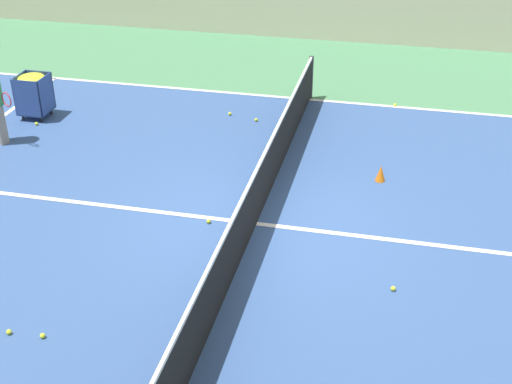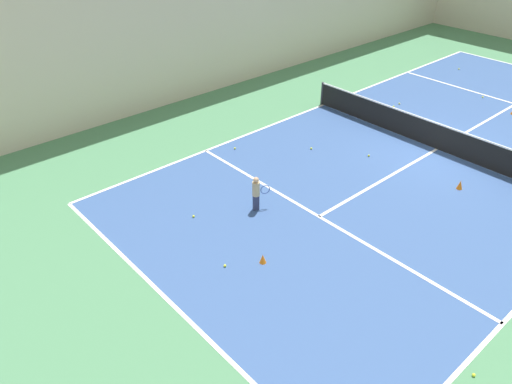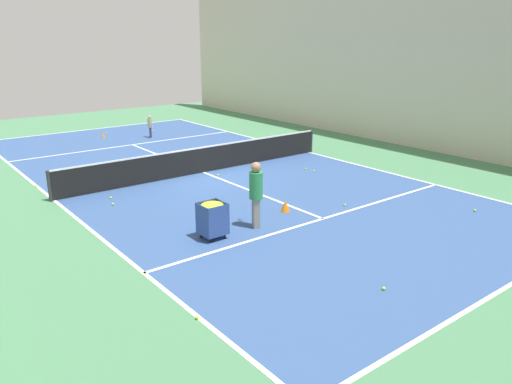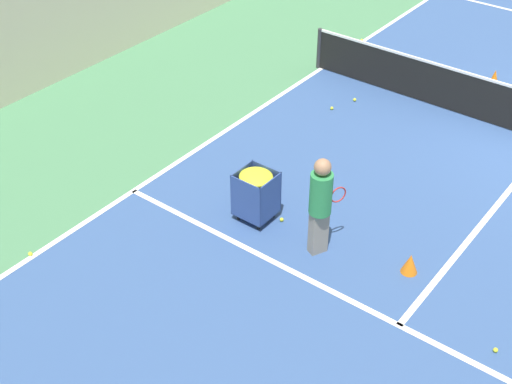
# 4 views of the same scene
# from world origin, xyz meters

# --- Properties ---
(ground_plane) EXTENTS (34.88, 34.88, 0.00)m
(ground_plane) POSITION_xyz_m (0.00, 0.00, 0.00)
(ground_plane) COLOR #477F56
(court_playing_area) EXTENTS (10.61, 22.18, 0.00)m
(court_playing_area) POSITION_xyz_m (0.00, 0.00, 0.00)
(court_playing_area) COLOR #335189
(court_playing_area) RESTS_ON ground
(line_baseline_near) EXTENTS (10.61, 0.10, 0.00)m
(line_baseline_near) POSITION_xyz_m (0.00, -11.09, 0.01)
(line_baseline_near) COLOR white
(line_baseline_near) RESTS_ON ground
(line_sideline_left) EXTENTS (0.10, 22.18, 0.00)m
(line_sideline_left) POSITION_xyz_m (-5.30, 0.00, 0.01)
(line_sideline_left) COLOR white
(line_sideline_left) RESTS_ON ground
(line_service_near) EXTENTS (10.61, 0.10, 0.00)m
(line_service_near) POSITION_xyz_m (0.00, -6.10, 0.01)
(line_service_near) COLOR white
(line_service_near) RESTS_ON ground
(line_centre_service) EXTENTS (0.10, 12.20, 0.00)m
(line_centre_service) POSITION_xyz_m (0.00, 0.00, 0.01)
(line_centre_service) COLOR white
(line_centre_service) RESTS_ON ground
(tennis_net) EXTENTS (10.91, 0.10, 0.96)m
(tennis_net) POSITION_xyz_m (0.00, 0.00, 0.50)
(tennis_net) COLOR #2D2D33
(tennis_net) RESTS_ON ground
(player_near_baseline) EXTENTS (0.29, 0.56, 1.07)m
(player_near_baseline) POSITION_xyz_m (-1.45, -7.16, 0.61)
(player_near_baseline) COLOR #2D3351
(player_near_baseline) RESTS_ON ground
(training_cone_0) EXTENTS (0.17, 0.17, 0.25)m
(training_cone_0) POSITION_xyz_m (0.40, -8.61, 0.13)
(training_cone_0) COLOR orange
(training_cone_0) RESTS_ON ground
(training_cone_2) EXTENTS (0.17, 0.17, 0.29)m
(training_cone_2) POSITION_xyz_m (1.86, -1.79, 0.15)
(training_cone_2) COLOR orange
(training_cone_2) RESTS_ON ground
(tennis_ball_0) EXTENTS (0.07, 0.07, 0.07)m
(tennis_ball_0) POSITION_xyz_m (-0.15, 0.73, 0.04)
(tennis_ball_0) COLOR yellow
(tennis_ball_0) RESTS_ON ground
(tennis_ball_2) EXTENTS (0.07, 0.07, 0.07)m
(tennis_ball_2) POSITION_xyz_m (-2.33, -8.76, 0.04)
(tennis_ball_2) COLOR yellow
(tennis_ball_2) RESTS_ON ground
(tennis_ball_3) EXTENTS (0.07, 0.07, 0.07)m
(tennis_ball_3) POSITION_xyz_m (-3.23, 2.43, 0.04)
(tennis_ball_3) COLOR yellow
(tennis_ball_3) RESTS_ON ground
(tennis_ball_4) EXTENTS (0.07, 0.07, 0.07)m
(tennis_ball_4) POSITION_xyz_m (-1.27, 5.73, 0.04)
(tennis_ball_4) COLOR yellow
(tennis_ball_4) RESTS_ON ground
(tennis_ball_5) EXTENTS (0.07, 0.07, 0.07)m
(tennis_ball_5) POSITION_xyz_m (5.55, -7.82, 0.04)
(tennis_ball_5) COLOR yellow
(tennis_ball_5) RESTS_ON ground
(tennis_ball_6) EXTENTS (0.07, 0.07, 0.07)m
(tennis_ball_6) POSITION_xyz_m (-3.84, 8.32, 0.04)
(tennis_ball_6) COLOR yellow
(tennis_ball_6) RESTS_ON ground
(tennis_ball_8) EXTENTS (0.07, 0.07, 0.07)m
(tennis_ball_8) POSITION_xyz_m (-0.11, -9.41, 0.04)
(tennis_ball_8) COLOR yellow
(tennis_ball_8) RESTS_ON ground
(tennis_ball_9) EXTENTS (0.07, 0.07, 0.07)m
(tennis_ball_9) POSITION_xyz_m (-2.93, -3.28, 0.04)
(tennis_ball_9) COLOR yellow
(tennis_ball_9) RESTS_ON ground
(tennis_ball_10) EXTENTS (0.07, 0.07, 0.07)m
(tennis_ball_10) POSITION_xyz_m (-3.20, 1.99, 0.04)
(tennis_ball_10) COLOR yellow
(tennis_ball_10) RESTS_ON ground
(tennis_ball_13) EXTENTS (0.07, 0.07, 0.07)m
(tennis_ball_13) POSITION_xyz_m (-4.72, -5.27, 0.04)
(tennis_ball_13) COLOR yellow
(tennis_ball_13) RESTS_ON ground
(tennis_ball_15) EXTENTS (0.07, 0.07, 0.07)m
(tennis_ball_15) POSITION_xyz_m (-1.26, -2.20, 0.04)
(tennis_ball_15) COLOR yellow
(tennis_ball_15) RESTS_ON ground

